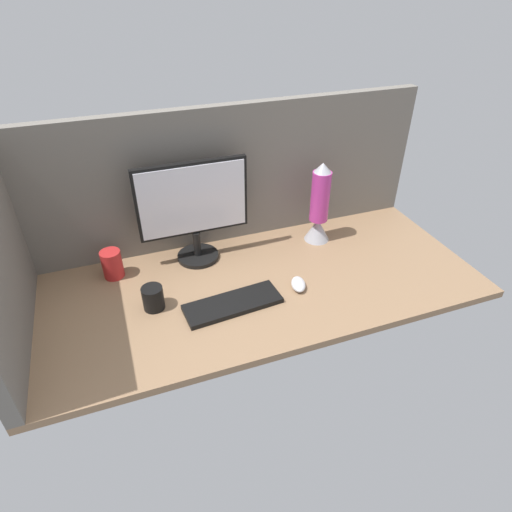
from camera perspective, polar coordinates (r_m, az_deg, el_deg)
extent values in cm
cube|color=#8C6B4C|center=(179.67, 0.18, -3.63)|extent=(180.00, 80.00, 3.00)
cube|color=slate|center=(193.61, -3.69, 10.45)|extent=(180.00, 5.00, 61.32)
cylinder|color=black|center=(193.28, -7.58, 0.01)|extent=(18.00, 18.00, 1.80)
cylinder|color=black|center=(189.74, -7.72, 1.60)|extent=(3.20, 3.20, 11.00)
cube|color=black|center=(180.05, -8.32, 7.43)|extent=(46.05, 2.40, 31.43)
cube|color=silver|center=(178.82, -8.22, 7.24)|extent=(43.65, 0.60, 29.03)
cube|color=black|center=(166.32, -3.06, -6.27)|extent=(37.94, 15.98, 2.00)
ellipsoid|color=silver|center=(175.00, 5.57, -3.70)|extent=(8.02, 10.77, 3.40)
cylinder|color=black|center=(167.43, -13.32, -5.37)|extent=(7.98, 7.98, 9.39)
cylinder|color=red|center=(187.27, -18.31, -1.01)|extent=(8.26, 8.26, 12.01)
cone|color=#A5A5AD|center=(204.23, 8.01, 3.49)|extent=(11.58, 11.58, 10.53)
cylinder|color=#B2338C|center=(196.13, 8.41, 7.71)|extent=(8.42, 8.42, 23.17)
cone|color=#A5A5AD|center=(190.41, 8.76, 11.38)|extent=(7.58, 7.58, 4.21)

